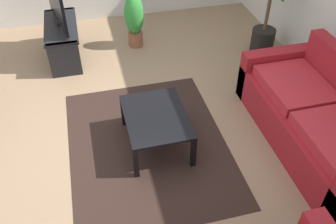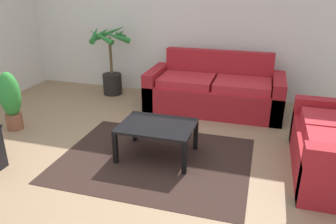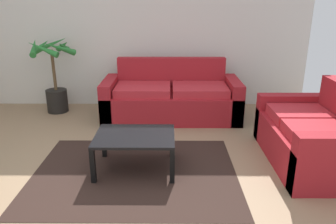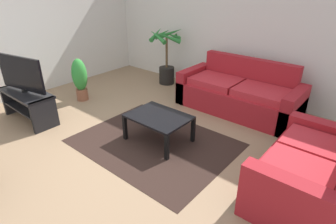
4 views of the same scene
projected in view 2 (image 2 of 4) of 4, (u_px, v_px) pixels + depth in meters
The scene contains 7 objects.
ground_plane at pixel (117, 178), 3.52m from camera, with size 6.60×6.60×0.00m, color #937556.
wall_back at pixel (186, 18), 5.68m from camera, with size 6.00×0.06×2.70m, color silver.
couch_main at pixel (214, 92), 5.27m from camera, with size 2.11×0.90×0.90m.
coffee_table at pixel (157, 129), 3.85m from camera, with size 0.86×0.64×0.41m.
area_rug at pixel (155, 159), 3.89m from camera, with size 2.20×1.70×0.01m, color black.
potted_palm at pixel (111, 63), 5.90m from camera, with size 0.77×0.79×1.23m.
potted_plant_small at pixel (10, 99), 4.53m from camera, with size 0.29×0.29×0.83m.
Camera 2 is at (1.37, -2.72, 1.98)m, focal length 35.33 mm.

